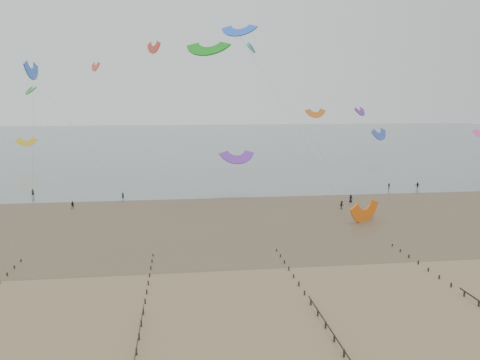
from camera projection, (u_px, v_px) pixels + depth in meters
name	position (u px, v px, depth m)	size (l,w,h in m)	color
ground	(264.00, 284.00, 56.84)	(500.00, 500.00, 0.00)	brown
sea_and_shore	(212.00, 216.00, 89.95)	(500.00, 665.00, 0.03)	#475654
kitesurfer_lead	(123.00, 196.00, 104.76)	(0.57, 0.37, 1.56)	black
kitesurfers	(301.00, 194.00, 105.94)	(124.38, 21.54, 1.79)	black
grounded_kite	(365.00, 221.00, 85.99)	(7.47, 3.91, 5.69)	orange
kites_airborne	(119.00, 98.00, 135.73)	(254.88, 117.68, 40.88)	#149018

